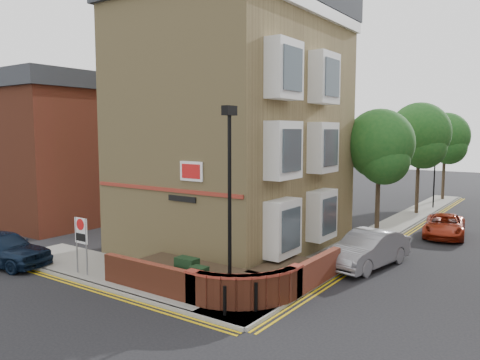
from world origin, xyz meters
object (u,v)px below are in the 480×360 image
at_px(lamppost, 230,205).
at_px(zone_sign, 81,235).
at_px(navy_hatchback, 2,248).
at_px(utility_cabinet_large, 187,275).
at_px(silver_car_near, 368,249).

distance_m(lamppost, zone_sign, 6.85).
bearing_deg(navy_hatchback, utility_cabinet_large, -90.51).
xyz_separation_m(navy_hatchback, silver_car_near, (12.62, 8.68, -0.00)).
xyz_separation_m(zone_sign, silver_car_near, (8.60, 7.68, -0.90)).
height_order(zone_sign, silver_car_near, zone_sign).
bearing_deg(silver_car_near, utility_cabinet_large, -109.39).
bearing_deg(utility_cabinet_large, navy_hatchback, -168.33).
distance_m(lamppost, utility_cabinet_large, 3.24).
bearing_deg(navy_hatchback, silver_car_near, -67.66).
height_order(navy_hatchback, silver_car_near, navy_hatchback).
distance_m(lamppost, silver_car_near, 7.71).
bearing_deg(silver_car_near, lamppost, -95.83).
distance_m(lamppost, navy_hatchback, 11.06).
height_order(zone_sign, navy_hatchback, zone_sign).
distance_m(utility_cabinet_large, navy_hatchback, 8.90).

